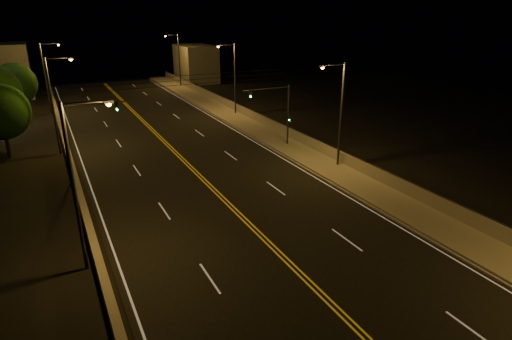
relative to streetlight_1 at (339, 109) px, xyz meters
name	(u,v)px	position (x,y,z in m)	size (l,w,h in m)	color
road	(221,196)	(-11.52, -1.22, -5.33)	(18.00, 120.00, 0.02)	black
sidewalk	(337,172)	(-0.72, -1.22, -5.19)	(3.60, 120.00, 0.30)	gray
curb	(319,176)	(-2.59, -1.22, -5.26)	(0.14, 120.00, 0.15)	gray
parapet_wall	(352,162)	(0.93, -1.22, -4.54)	(0.30, 120.00, 1.00)	gray
jersey_barrier	(86,218)	(-21.11, -1.22, -4.91)	(0.45, 120.00, 0.84)	gray
distant_building_right	(196,64)	(4.98, 51.67, -1.92)	(6.00, 10.00, 6.84)	slate
distant_building_left	(2,71)	(-27.52, 49.83, -1.18)	(8.00, 8.00, 8.32)	slate
parapet_rail	(353,156)	(0.93, -1.22, -4.01)	(0.06, 0.06, 120.00)	black
lane_markings	(221,197)	(-11.52, -1.29, -5.31)	(17.32, 116.00, 0.00)	silver
streetlight_1	(339,109)	(0.00, 0.00, 0.00)	(2.55, 0.28, 9.25)	#2D2D33
streetlight_2	(233,75)	(0.00, 22.44, 0.00)	(2.55, 0.28, 9.25)	#2D2D33
streetlight_3	(178,57)	(0.00, 46.77, 0.00)	(2.55, 0.28, 9.25)	#2D2D33
streetlight_4	(78,177)	(-21.45, -6.77, 0.00)	(2.55, 0.28, 9.25)	#2D2D33
streetlight_5	(55,100)	(-21.45, 15.30, 0.00)	(2.55, 0.28, 9.25)	#2D2D33
streetlight_6	(47,74)	(-21.45, 34.55, 0.00)	(2.55, 0.28, 9.25)	#2D2D33
traffic_signal_right	(280,109)	(-1.50, 7.49, -1.35)	(5.11, 0.31, 6.34)	#2D2D33
traffic_signal_left	(78,132)	(-20.35, 7.49, -1.35)	(5.11, 0.31, 6.34)	#2D2D33
overhead_wires	(178,81)	(-11.52, 8.28, 2.06)	(22.00, 0.03, 0.83)	black
tree_0	(1,112)	(-26.13, 16.29, -0.89)	(5.21, 5.21, 7.06)	black
tree_2	(15,84)	(-25.29, 33.11, -0.87)	(5.23, 5.23, 7.09)	black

